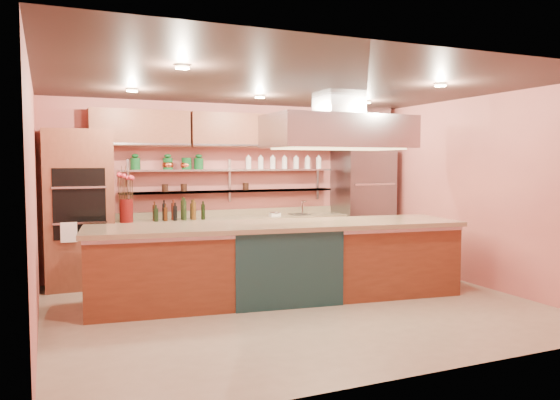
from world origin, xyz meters
name	(u,v)px	position (x,y,z in m)	size (l,w,h in m)	color
floor	(294,306)	(0.00, 0.00, -0.01)	(6.00, 5.00, 0.02)	tan
ceiling	(295,84)	(0.00, 0.00, 2.80)	(6.00, 5.00, 0.02)	black
wall_back	(232,188)	(0.00, 2.50, 1.40)	(6.00, 0.04, 2.80)	#CA695F
wall_front	(419,214)	(0.00, -2.50, 1.40)	(6.00, 0.04, 2.80)	#CA695F
wall_left	(34,204)	(-3.00, 0.00, 1.40)	(0.04, 5.00, 2.80)	#CA695F
wall_right	(478,191)	(3.00, 0.00, 1.40)	(0.04, 5.00, 2.80)	#CA695F
oven_stack	(78,209)	(-2.45, 2.18, 1.15)	(0.95, 0.64, 2.30)	brown
refrigerator	(363,206)	(2.35, 2.14, 1.05)	(0.95, 0.72, 2.10)	slate
back_counter	(235,246)	(-0.05, 2.20, 0.47)	(3.84, 0.64, 0.93)	#A08860
wall_shelf_lower	(231,191)	(-0.05, 2.37, 1.35)	(3.60, 0.26, 0.03)	#ACADB3
wall_shelf_upper	(231,170)	(-0.05, 2.37, 1.70)	(3.60, 0.26, 0.03)	#ACADB3
upper_cabinets	(235,130)	(0.00, 2.32, 2.35)	(4.60, 0.36, 0.55)	brown
range_hood	(339,132)	(0.86, 0.40, 2.25)	(2.00, 1.00, 0.45)	#ACADB3
ceiling_downlights	(288,89)	(0.00, 0.20, 2.77)	(4.00, 2.80, 0.02)	#FFE5A5
island	(279,261)	(-0.04, 0.40, 0.51)	(4.89, 1.06, 1.02)	brown
flower_vase	(126,211)	(-1.78, 2.15, 1.11)	(0.20, 0.20, 0.35)	#5B0E0D
oil_bottle_cluster	(179,211)	(-0.98, 2.15, 1.07)	(0.86, 0.25, 0.28)	black
kitchen_scale	(275,213)	(0.64, 2.15, 0.98)	(0.17, 0.12, 0.09)	white
bar_faucet	(302,208)	(1.19, 2.25, 1.05)	(0.03, 0.03, 0.23)	silver
copper_kettle	(186,165)	(-0.82, 2.37, 1.78)	(0.17, 0.17, 0.13)	#CA522E
green_canister	(187,164)	(-0.80, 2.37, 1.81)	(0.16, 0.16, 0.19)	#104E1F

